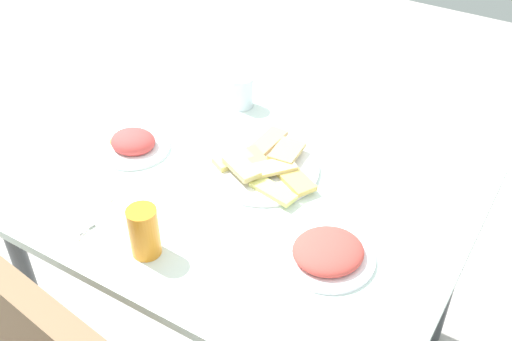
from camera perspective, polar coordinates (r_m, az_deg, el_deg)
name	(u,v)px	position (r m, az deg, el deg)	size (l,w,h in m)	color
dining_table	(252,210)	(1.58, -0.42, -3.66)	(1.06, 0.87, 0.71)	white
pide_platter	(264,167)	(1.57, 0.72, 0.35)	(0.31, 0.31, 0.04)	white
salad_plate_greens	(133,144)	(1.67, -11.38, 2.47)	(0.19, 0.19, 0.06)	white
salad_plate_rice	(328,253)	(1.34, 6.72, -7.61)	(0.21, 0.22, 0.05)	white
soda_can	(144,232)	(1.34, -10.38, -5.63)	(0.07, 0.07, 0.12)	orange
drinking_glass	(242,92)	(1.81, -1.33, 7.31)	(0.07, 0.07, 0.09)	silver
paper_napkin	(67,212)	(1.52, -17.21, -3.76)	(0.16, 0.16, 0.00)	white
fork	(72,207)	(1.53, -16.77, -3.27)	(0.18, 0.02, 0.01)	silver
spoon	(61,216)	(1.51, -17.72, -4.03)	(0.17, 0.01, 0.01)	silver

